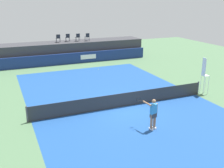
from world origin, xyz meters
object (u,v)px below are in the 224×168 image
object	(u,v)px
net_post_far	(198,88)
spectator_chair_center	(78,37)
spectator_chair_right	(87,37)
tennis_ball	(98,69)
tennis_player	(153,113)
net_post_near	(27,114)
umpire_chair	(204,73)
spectator_chair_left	(68,37)
spectator_chair_far_left	(58,38)

from	to	relation	value
net_post_far	spectator_chair_center	bearing A→B (deg)	107.89
spectator_chair_right	tennis_ball	world-z (taller)	spectator_chair_right
tennis_player	net_post_far	bearing A→B (deg)	30.46
net_post_near	tennis_ball	xyz separation A→B (m)	(8.05, 9.88, -0.46)
net_post_far	tennis_player	world-z (taller)	tennis_player
umpire_chair	tennis_player	bearing A→B (deg)	-151.32
tennis_ball	spectator_chair_right	bearing A→B (deg)	83.61
umpire_chair	tennis_player	size ratio (longest dim) A/B	1.56
spectator_chair_right	net_post_far	bearing A→B (deg)	-75.84
spectator_chair_center	tennis_player	bearing A→B (deg)	-93.79
spectator_chair_left	tennis_ball	bearing A→B (deg)	-73.35
umpire_chair	tennis_player	world-z (taller)	umpire_chair
net_post_far	tennis_ball	size ratio (longest dim) A/B	14.71
spectator_chair_far_left	spectator_chair_left	distance (m)	1.14
spectator_chair_left	umpire_chair	world-z (taller)	spectator_chair_left
spectator_chair_left	net_post_near	xyz separation A→B (m)	(-6.40, -15.38, -2.19)
spectator_chair_right	net_post_far	size ratio (longest dim) A/B	0.89
spectator_chair_right	tennis_ball	size ratio (longest dim) A/B	13.06
spectator_chair_center	net_post_near	xyz separation A→B (m)	(-7.51, -15.14, -2.19)
spectator_chair_right	tennis_player	bearing A→B (deg)	-97.19
spectator_chair_far_left	tennis_ball	bearing A→B (deg)	-62.55
spectator_chair_right	net_post_near	size ratio (longest dim) A/B	0.89
tennis_player	tennis_ball	bearing A→B (deg)	82.51
spectator_chair_far_left	spectator_chair_left	xyz separation A→B (m)	(1.13, 0.16, 0.00)
net_post_far	net_post_near	bearing A→B (deg)	180.00
spectator_chair_far_left	spectator_chair_center	size ratio (longest dim) A/B	1.00
spectator_chair_center	spectator_chair_right	distance (m)	1.11
spectator_chair_center	net_post_near	bearing A→B (deg)	-116.40
spectator_chair_far_left	tennis_player	world-z (taller)	spectator_chair_far_left
spectator_chair_left	net_post_far	distance (m)	16.66
net_post_near	spectator_chair_center	bearing A→B (deg)	63.60
spectator_chair_left	spectator_chair_center	distance (m)	1.14
umpire_chair	spectator_chair_right	bearing A→B (deg)	105.88
spectator_chair_left	spectator_chair_center	world-z (taller)	same
umpire_chair	net_post_far	world-z (taller)	umpire_chair
tennis_player	tennis_ball	world-z (taller)	tennis_player
tennis_ball	spectator_chair_far_left	bearing A→B (deg)	117.45
net_post_near	umpire_chair	bearing A→B (deg)	0.05
spectator_chair_far_left	tennis_ball	distance (m)	6.58
spectator_chair_right	tennis_player	xyz separation A→B (m)	(-2.34, -18.59, -1.73)
spectator_chair_center	net_post_near	size ratio (longest dim) A/B	0.89
net_post_near	tennis_ball	world-z (taller)	net_post_near
tennis_player	spectator_chair_left	bearing A→B (deg)	89.62
spectator_chair_left	net_post_near	bearing A→B (deg)	-112.59
spectator_chair_left	umpire_chair	distance (m)	16.72
net_post_far	spectator_chair_far_left	bearing A→B (deg)	115.09
spectator_chair_left	tennis_ball	xyz separation A→B (m)	(1.65, -5.50, -2.66)
spectator_chair_left	umpire_chair	size ratio (longest dim) A/B	0.32
spectator_chair_far_left	spectator_chair_left	size ratio (longest dim) A/B	1.00
spectator_chair_right	net_post_near	bearing A→B (deg)	-119.91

